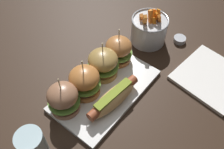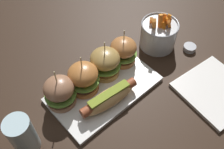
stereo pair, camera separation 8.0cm
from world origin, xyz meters
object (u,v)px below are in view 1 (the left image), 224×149
platter_main (105,90)px  slider_far_right (119,50)px  slider_center_left (85,82)px  fries_bucket (149,29)px  slider_far_left (63,99)px  water_glass (35,149)px  hot_dog (113,98)px  sauce_ramekin (180,39)px  side_plate (211,77)px  slider_center_right (103,64)px

platter_main → slider_far_right: 0.15m
slider_center_left → fries_bucket: (0.33, -0.02, -0.01)m
slider_far_left → water_glass: bearing=-160.3°
hot_dog → fries_bucket: bearing=14.2°
sauce_ramekin → side_plate: (-0.09, -0.17, -0.00)m
fries_bucket → side_plate: size_ratio=0.69×
slider_far_right → water_glass: 0.41m
side_plate → water_glass: 0.59m
fries_bucket → water_glass: size_ratio=1.11×
slider_center_right → slider_center_left: bearing=-177.5°
hot_dog → sauce_ramekin: hot_dog is taller
slider_center_left → slider_center_right: (0.09, 0.00, -0.00)m
platter_main → slider_far_left: size_ratio=2.43×
slider_far_left → side_plate: size_ratio=0.68×
fries_bucket → sauce_ramekin: size_ratio=3.16×
slider_far_right → water_glass: bearing=-173.0°
platter_main → slider_far_right: size_ratio=2.53×
slider_center_left → slider_far_right: size_ratio=1.05×
platter_main → slider_far_left: bearing=158.8°
side_plate → sauce_ramekin: bearing=62.3°
hot_dog → slider_far_left: 0.15m
slider_far_left → slider_far_right: 0.25m
slider_center_right → sauce_ramekin: (0.31, -0.12, -0.05)m
slider_center_right → water_glass: size_ratio=1.08×
hot_dog → slider_center_left: bearing=102.4°
slider_far_left → slider_center_left: 0.08m
fries_bucket → side_plate: bearing=-94.6°
slider_center_left → hot_dog: bearing=-77.6°
fries_bucket → sauce_ramekin: bearing=-55.1°
slider_center_left → side_plate: size_ratio=0.69×
slider_center_left → platter_main: bearing=-43.2°
water_glass → side_plate: bearing=-23.8°
side_plate → water_glass: size_ratio=1.61×
slider_center_right → slider_far_right: slider_center_right is taller
slider_far_left → side_plate: 0.49m
water_glass → slider_center_right: bearing=8.8°
slider_center_left → fries_bucket: bearing=-2.7°
slider_center_right → slider_far_left: bearing=178.8°
hot_dog → sauce_ramekin: size_ratio=4.30×
hot_dog → slider_far_left: (-0.10, 0.10, 0.02)m
fries_bucket → side_plate: fries_bucket is taller
fries_bucket → hot_dog: bearing=-165.8°
side_plate → slider_far_left: bearing=143.1°
platter_main → hot_dog: hot_dog is taller
hot_dog → side_plate: 0.35m
slider_far_left → water_glass: 0.16m
slider_center_left → slider_far_left: bearing=174.8°
slider_center_right → water_glass: slider_center_right is taller
sauce_ramekin → slider_center_right: bearing=159.0°
slider_center_right → side_plate: 0.37m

